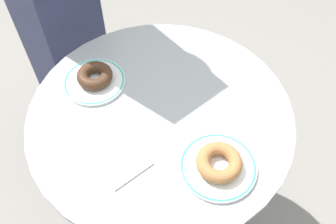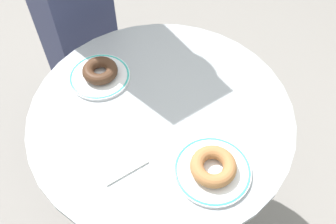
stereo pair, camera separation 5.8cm
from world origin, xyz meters
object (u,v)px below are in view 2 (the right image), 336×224
at_px(donut_chocolate, 100,71).
at_px(paper_napkin, 117,157).
at_px(plate_right, 212,171).
at_px(cafe_table, 162,152).
at_px(donut_cinnamon, 213,166).
at_px(plate_left, 100,76).

distance_m(donut_chocolate, paper_napkin, 0.29).
xyz_separation_m(plate_right, donut_chocolate, (-0.46, 0.03, 0.02)).
xyz_separation_m(cafe_table, paper_napkin, (0.01, -0.19, 0.23)).
height_order(plate_right, donut_cinnamon, donut_cinnamon).
xyz_separation_m(plate_left, donut_cinnamon, (0.46, -0.03, 0.02)).
relative_size(plate_right, paper_napkin, 1.63).
height_order(donut_chocolate, donut_cinnamon, same).
relative_size(cafe_table, donut_cinnamon, 6.49).
bearing_deg(donut_chocolate, cafe_table, 6.15).
relative_size(cafe_table, plate_right, 3.84).
xyz_separation_m(cafe_table, plate_left, (-0.23, -0.03, 0.24)).
distance_m(donut_chocolate, donut_cinnamon, 0.46).
height_order(cafe_table, plate_left, plate_left).
height_order(cafe_table, plate_right, plate_right).
relative_size(plate_left, paper_napkin, 1.53).
relative_size(donut_chocolate, donut_cinnamon, 0.91).
bearing_deg(donut_chocolate, plate_left, -100.19).
distance_m(plate_left, donut_chocolate, 0.02).
bearing_deg(donut_cinnamon, plate_left, 176.73).
bearing_deg(plate_left, cafe_table, 7.37).
relative_size(plate_left, donut_chocolate, 1.74).
bearing_deg(plate_left, plate_right, -3.27).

